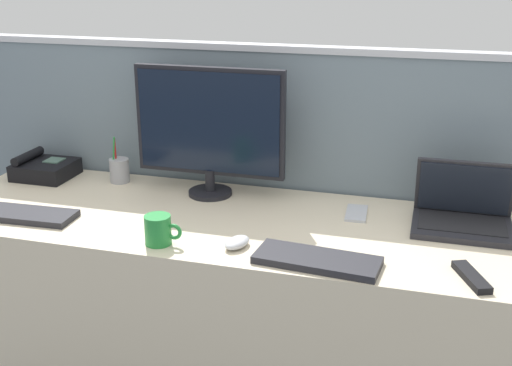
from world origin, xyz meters
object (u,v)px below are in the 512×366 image
at_px(coffee_mug, 159,230).
at_px(laptop, 463,211).
at_px(pen_cup, 119,170).
at_px(cell_phone_silver_slab, 356,213).
at_px(computer_mouse_right_hand, 237,242).
at_px(desk_phone, 44,168).
at_px(keyboard_spare, 15,214).
at_px(keyboard_main, 317,260).
at_px(desktop_monitor, 209,126).
at_px(tv_remote, 471,277).

bearing_deg(coffee_mug, laptop, 23.84).
height_order(pen_cup, cell_phone_silver_slab, pen_cup).
distance_m(computer_mouse_right_hand, pen_cup, 0.78).
height_order(computer_mouse_right_hand, coffee_mug, coffee_mug).
relative_size(desk_phone, pen_cup, 1.17).
relative_size(desk_phone, keyboard_spare, 0.52).
xyz_separation_m(desk_phone, keyboard_main, (1.21, -0.46, -0.02)).
bearing_deg(desktop_monitor, cell_phone_silver_slab, -5.78).
relative_size(laptop, keyboard_spare, 0.75).
distance_m(tv_remote, coffee_mug, 0.93).
bearing_deg(cell_phone_silver_slab, keyboard_spare, -166.70).
bearing_deg(tv_remote, laptop, 69.83).
bearing_deg(desktop_monitor, laptop, -4.01).
height_order(keyboard_main, cell_phone_silver_slab, keyboard_main).
bearing_deg(tv_remote, computer_mouse_right_hand, 154.69).
height_order(desktop_monitor, coffee_mug, desktop_monitor).
distance_m(keyboard_spare, tv_remote, 1.49).
relative_size(desk_phone, cell_phone_silver_slab, 1.47).
bearing_deg(tv_remote, keyboard_spare, 154.89).
relative_size(pen_cup, tv_remote, 1.10).
relative_size(desktop_monitor, tv_remote, 3.31).
height_order(cell_phone_silver_slab, tv_remote, tv_remote).
relative_size(desk_phone, computer_mouse_right_hand, 2.19).
relative_size(pen_cup, cell_phone_silver_slab, 1.26).
xyz_separation_m(cell_phone_silver_slab, tv_remote, (0.37, -0.39, 0.01)).
bearing_deg(desk_phone, laptop, -2.25).
distance_m(desktop_monitor, desk_phone, 0.75).
height_order(desktop_monitor, tv_remote, desktop_monitor).
bearing_deg(desktop_monitor, pen_cup, 175.59).
xyz_separation_m(keyboard_main, cell_phone_silver_slab, (0.06, 0.41, -0.01)).
distance_m(cell_phone_silver_slab, coffee_mug, 0.69).
distance_m(desk_phone, keyboard_spare, 0.42).
xyz_separation_m(desk_phone, computer_mouse_right_hand, (0.95, -0.42, -0.02)).
bearing_deg(keyboard_spare, desk_phone, 107.29).
xyz_separation_m(keyboard_spare, cell_phone_silver_slab, (1.13, 0.34, -0.01)).
distance_m(computer_mouse_right_hand, tv_remote, 0.69).
bearing_deg(coffee_mug, computer_mouse_right_hand, 9.86).
bearing_deg(desktop_monitor, tv_remote, -25.92).
bearing_deg(keyboard_spare, pen_cup, 65.00).
height_order(keyboard_spare, computer_mouse_right_hand, computer_mouse_right_hand).
bearing_deg(computer_mouse_right_hand, desk_phone, 173.92).
distance_m(laptop, desk_phone, 1.62).
relative_size(laptop, keyboard_main, 0.87).
xyz_separation_m(laptop, tv_remote, (0.02, -0.39, -0.04)).
xyz_separation_m(desk_phone, keyboard_spare, (0.14, -0.40, -0.02)).
relative_size(computer_mouse_right_hand, pen_cup, 0.54).
bearing_deg(coffee_mug, desk_phone, 146.77).
bearing_deg(cell_phone_silver_slab, desktop_monitor, 170.67).
relative_size(laptop, cell_phone_silver_slab, 2.13).
bearing_deg(computer_mouse_right_hand, pen_cup, 162.18).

